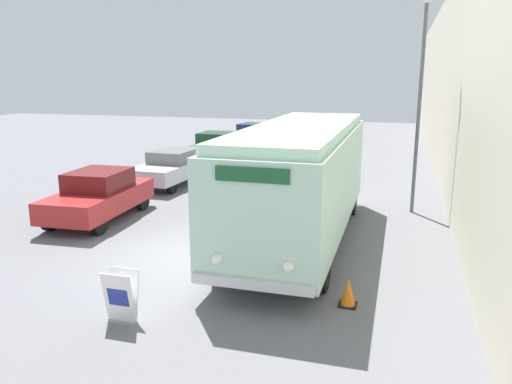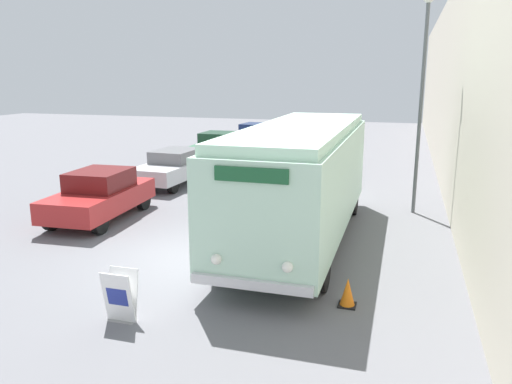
{
  "view_description": "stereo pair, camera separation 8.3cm",
  "coord_description": "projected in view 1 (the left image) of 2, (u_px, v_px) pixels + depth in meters",
  "views": [
    {
      "loc": [
        5.08,
        -11.06,
        4.56
      ],
      "look_at": [
        1.88,
        -0.11,
        1.88
      ],
      "focal_mm": 35.0,
      "sensor_mm": 36.0,
      "label": 1
    },
    {
      "loc": [
        5.16,
        -11.04,
        4.56
      ],
      "look_at": [
        1.88,
        -0.11,
        1.88
      ],
      "focal_mm": 35.0,
      "sensor_mm": 36.0,
      "label": 2
    }
  ],
  "objects": [
    {
      "name": "traffic_cone",
      "position": [
        348.0,
        292.0,
        10.05
      ],
      "size": [
        0.36,
        0.36,
        0.59
      ],
      "color": "black",
      "rests_on": "ground_plane"
    },
    {
      "name": "parked_car_mid",
      "position": [
        174.0,
        166.0,
        21.3
      ],
      "size": [
        2.1,
        4.75,
        1.46
      ],
      "rotation": [
        0.0,
        0.0,
        -0.05
      ],
      "color": "black",
      "rests_on": "ground_plane"
    },
    {
      "name": "parked_car_far",
      "position": [
        215.0,
        147.0,
        26.67
      ],
      "size": [
        1.88,
        4.03,
        1.59
      ],
      "rotation": [
        0.0,
        0.0,
        0.0
      ],
      "color": "black",
      "rests_on": "ground_plane"
    },
    {
      "name": "building_wall_right",
      "position": [
        451.0,
        89.0,
        19.33
      ],
      "size": [
        0.3,
        60.0,
        8.03
      ],
      "color": "beige",
      "rests_on": "ground_plane"
    },
    {
      "name": "parked_car_distant",
      "position": [
        252.0,
        135.0,
        32.63
      ],
      "size": [
        2.12,
        4.29,
        1.48
      ],
      "rotation": [
        0.0,
        0.0,
        -0.08
      ],
      "color": "black",
      "rests_on": "ground_plane"
    },
    {
      "name": "sign_board",
      "position": [
        121.0,
        297.0,
        9.36
      ],
      "size": [
        0.61,
        0.38,
        1.02
      ],
      "color": "gray",
      "rests_on": "ground_plane"
    },
    {
      "name": "streetlamp",
      "position": [
        421.0,
        76.0,
        15.99
      ],
      "size": [
        0.36,
        0.36,
        7.09
      ],
      "color": "#595E60",
      "rests_on": "ground_plane"
    },
    {
      "name": "parked_car_near",
      "position": [
        99.0,
        195.0,
        16.01
      ],
      "size": [
        2.1,
        4.33,
        1.59
      ],
      "rotation": [
        0.0,
        0.0,
        0.05
      ],
      "color": "black",
      "rests_on": "ground_plane"
    },
    {
      "name": "vintage_bus",
      "position": [
        300.0,
        177.0,
        13.71
      ],
      "size": [
        2.6,
        9.34,
        3.25
      ],
      "color": "black",
      "rests_on": "ground_plane"
    },
    {
      "name": "ground_plane",
      "position": [
        187.0,
        258.0,
        12.76
      ],
      "size": [
        80.0,
        80.0,
        0.0
      ],
      "primitive_type": "plane",
      "color": "slate"
    }
  ]
}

